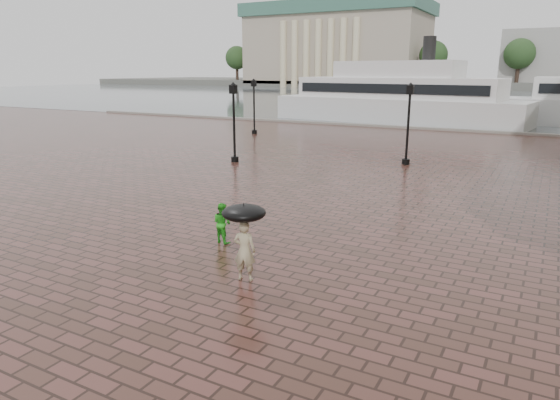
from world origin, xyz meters
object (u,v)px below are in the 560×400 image
(street_lamps, at_px, (292,115))
(ferry_near, at_px, (397,98))
(child_pedestrian, at_px, (222,223))
(adult_pedestrian, at_px, (245,251))

(street_lamps, xyz_separation_m, ferry_near, (0.80, 21.66, 0.18))
(street_lamps, bearing_deg, ferry_near, 87.87)
(street_lamps, relative_size, child_pedestrian, 12.23)
(street_lamps, relative_size, adult_pedestrian, 9.83)
(street_lamps, distance_m, adult_pedestrian, 21.34)
(street_lamps, distance_m, child_pedestrian, 18.61)
(adult_pedestrian, relative_size, child_pedestrian, 1.24)
(child_pedestrian, bearing_deg, street_lamps, -59.18)
(child_pedestrian, bearing_deg, ferry_near, -71.47)
(ferry_near, bearing_deg, street_lamps, -84.86)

